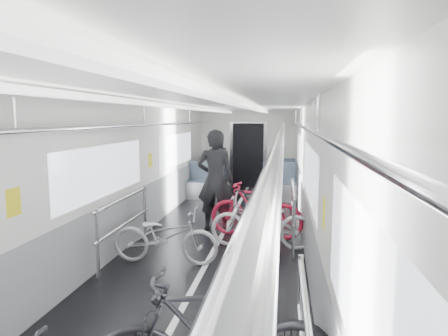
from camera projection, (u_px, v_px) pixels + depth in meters
The scene contains 7 objects.
car_shell at pixel (223, 174), 7.39m from camera, with size 3.02×14.01×2.41m.
bike_left_far at pixel (165, 236), 5.93m from camera, with size 0.56×1.61×0.84m, color #A6A6AB.
bike_right_mid at pixel (262, 222), 6.62m from camera, with size 0.60×1.73×0.91m, color silver.
bike_right_far at pixel (256, 210), 7.22m from camera, with size 0.49×1.72×1.03m, color red.
bike_aisle at pixel (249, 209), 7.50m from camera, with size 0.61×1.74×0.92m, color black.
person_standing at pixel (215, 180), 7.63m from camera, with size 0.71×0.47×1.96m, color black.
person_seated at pixel (216, 163), 11.38m from camera, with size 0.87×0.67×1.78m, color #2F2B33.
Camera 1 is at (1.12, -5.45, 2.16)m, focal length 32.00 mm.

